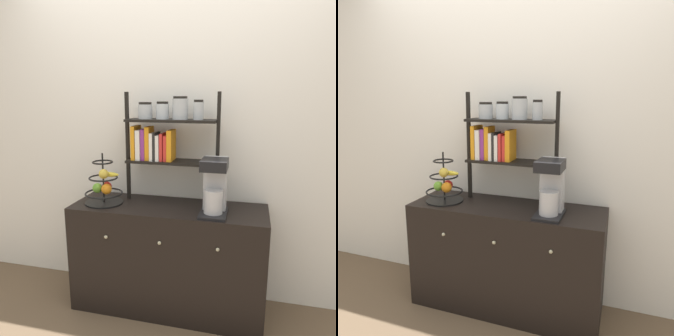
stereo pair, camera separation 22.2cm
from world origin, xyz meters
TOP-DOWN VIEW (x-y plane):
  - ground_plane at (0.00, 0.00)m, footprint 12.00×12.00m
  - wall_back at (0.00, 0.50)m, footprint 7.00×0.05m
  - sideboard at (0.00, 0.23)m, footprint 1.37×0.48m
  - coffee_maker at (0.33, 0.18)m, footprint 0.18×0.26m
  - fruit_stand at (-0.47, 0.19)m, footprint 0.28×0.28m
  - shelf_hutch at (-0.07, 0.34)m, footprint 0.69×0.20m

SIDE VIEW (x-z plane):
  - ground_plane at x=0.00m, z-range 0.00..0.00m
  - sideboard at x=0.00m, z-range 0.00..0.79m
  - fruit_stand at x=-0.47m, z-range 0.72..1.09m
  - coffee_maker at x=0.33m, z-range 0.79..1.16m
  - shelf_hutch at x=-0.07m, z-range 0.88..1.67m
  - wall_back at x=0.00m, z-range 0.00..2.60m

